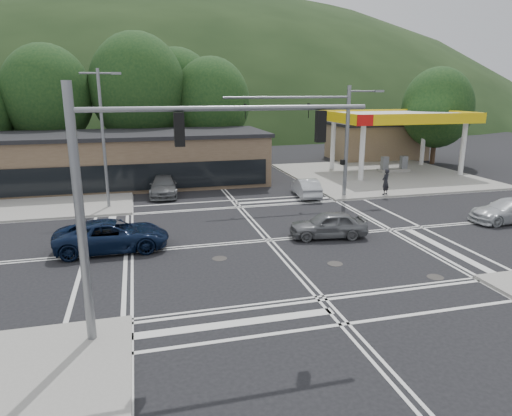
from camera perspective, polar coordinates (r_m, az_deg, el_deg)
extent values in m
plane|color=black|center=(24.20, 1.60, -4.04)|extent=(120.00, 120.00, 0.00)
cube|color=gray|center=(43.45, 15.23, 3.98)|extent=(16.00, 16.00, 0.15)
cube|color=gray|center=(38.74, -27.09, 1.61)|extent=(16.00, 16.00, 0.15)
cylinder|color=silver|center=(39.91, 13.11, 6.73)|extent=(0.44, 0.44, 5.00)
cylinder|color=silver|center=(45.26, 9.59, 7.81)|extent=(0.44, 0.44, 5.00)
cylinder|color=silver|center=(45.41, 24.45, 6.73)|extent=(0.44, 0.44, 5.00)
cylinder|color=silver|center=(50.18, 20.17, 7.78)|extent=(0.44, 0.44, 5.00)
cube|color=silver|center=(44.72, 17.31, 10.89)|extent=(12.00, 8.00, 0.60)
cube|color=yellow|center=(41.37, 20.25, 10.39)|extent=(12.20, 0.25, 0.90)
cube|color=yellow|center=(48.16, 14.79, 11.29)|extent=(12.20, 0.25, 0.90)
cube|color=yellow|center=(41.88, 10.18, 11.09)|extent=(0.25, 8.20, 0.90)
cube|color=yellow|center=(48.13, 23.51, 10.57)|extent=(0.25, 8.20, 0.90)
cube|color=red|center=(38.39, 13.48, 10.61)|extent=(1.40, 0.12, 0.90)
cube|color=gray|center=(45.28, 16.83, 4.51)|extent=(3.00, 1.00, 0.30)
cube|color=slate|center=(44.65, 15.79, 5.36)|extent=(0.60, 0.50, 1.30)
cube|color=slate|center=(45.69, 17.97, 5.40)|extent=(0.60, 0.50, 1.30)
cube|color=#846B4F|center=(54.24, 14.77, 8.01)|extent=(10.00, 6.00, 3.80)
cube|color=brown|center=(39.45, -16.84, 5.66)|extent=(24.00, 8.00, 4.00)
ellipsoid|color=black|center=(112.44, -11.54, 10.45)|extent=(252.00, 126.00, 140.00)
cylinder|color=#382619|center=(46.91, -24.01, 6.89)|extent=(0.50, 0.50, 4.84)
ellipsoid|color=black|center=(46.61, -24.62, 12.65)|extent=(8.00, 8.00, 9.20)
cylinder|color=#382619|center=(46.28, -14.15, 7.90)|extent=(0.50, 0.50, 5.28)
ellipsoid|color=black|center=(45.99, -14.57, 14.28)|extent=(9.00, 9.00, 10.35)
cylinder|color=#382619|center=(46.92, -5.48, 7.82)|extent=(0.50, 0.50, 4.40)
ellipsoid|color=black|center=(46.61, -5.61, 13.07)|extent=(7.60, 7.60, 8.74)
cylinder|color=#382619|center=(50.47, -9.63, 8.41)|extent=(0.50, 0.50, 4.84)
ellipsoid|color=black|center=(50.19, -9.87, 13.78)|extent=(8.40, 8.40, 9.66)
cylinder|color=#382619|center=(52.19, 21.33, 7.34)|extent=(0.50, 0.50, 3.96)
ellipsoid|color=black|center=(51.91, 21.73, 11.57)|extent=(7.20, 7.20, 8.28)
cylinder|color=slate|center=(31.23, -18.53, 7.93)|extent=(0.20, 0.20, 9.00)
cylinder|color=slate|center=(31.07, -19.17, 15.63)|extent=(2.20, 0.12, 0.12)
cube|color=slate|center=(31.02, -17.08, 15.80)|extent=(0.60, 0.25, 0.15)
cylinder|color=slate|center=(33.77, 11.26, 8.01)|extent=(0.28, 0.28, 8.00)
cylinder|color=slate|center=(31.86, 4.03, 13.64)|extent=(9.00, 0.16, 0.16)
imported|color=black|center=(32.39, 6.58, 12.00)|extent=(0.16, 0.20, 1.00)
imported|color=black|center=(31.06, -1.37, 11.98)|extent=(0.16, 0.20, 1.00)
cylinder|color=slate|center=(34.10, 13.44, 14.02)|extent=(2.40, 0.12, 0.12)
cube|color=slate|center=(34.62, 15.10, 13.93)|extent=(0.70, 0.30, 0.15)
cube|color=black|center=(33.85, 10.76, 5.65)|extent=(0.25, 0.30, 0.35)
cylinder|color=slate|center=(14.40, -21.09, -1.51)|extent=(0.28, 0.28, 8.00)
cylinder|color=slate|center=(14.07, -3.45, 12.33)|extent=(9.00, 0.16, 0.16)
cube|color=black|center=(13.90, -9.57, 9.65)|extent=(0.30, 0.25, 1.00)
cube|color=black|center=(14.99, 8.08, 10.06)|extent=(0.30, 0.25, 1.00)
imported|color=black|center=(23.60, -17.53, -3.30)|extent=(5.49, 2.58, 1.52)
imported|color=slate|center=(24.78, 8.99, -2.06)|extent=(4.34, 2.25, 1.41)
imported|color=silver|center=(31.26, 29.06, -0.26)|extent=(4.86, 2.06, 1.40)
imported|color=#B6BABE|center=(33.96, 6.29, 2.56)|extent=(1.94, 4.30, 1.37)
imported|color=silver|center=(41.01, -4.00, 4.92)|extent=(2.05, 4.91, 1.66)
imported|color=#585B5C|center=(34.91, -11.47, 2.75)|extent=(2.41, 5.11, 1.44)
imported|color=black|center=(34.99, 15.89, 3.16)|extent=(0.84, 0.75, 1.92)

